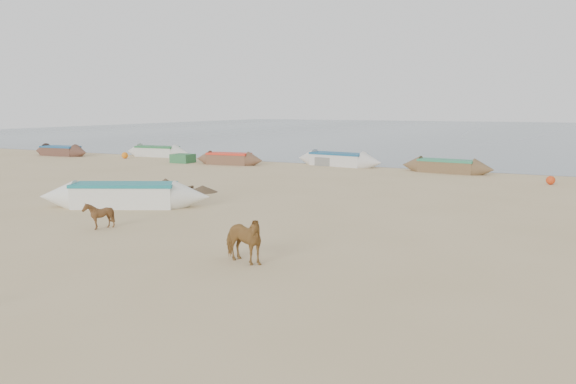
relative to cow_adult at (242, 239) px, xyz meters
name	(u,v)px	position (x,y,z in m)	size (l,w,h in m)	color
ground	(224,247)	(-1.32, 1.19, -0.60)	(140.00, 140.00, 0.00)	tan
sea	(510,131)	(-1.32, 83.19, -0.60)	(160.00, 160.00, 0.00)	slate
cow_adult	(242,239)	(0.00, 0.00, 0.00)	(0.65, 1.43, 1.21)	olive
calf_front	(99,215)	(-6.14, 1.33, -0.16)	(0.72, 0.81, 0.89)	#56351B
near_canoe	(124,195)	(-8.18, 4.72, -0.13)	(6.65, 1.28, 0.94)	white
debris_pile	(157,187)	(-9.53, 8.24, -0.34)	(3.95, 3.95, 0.53)	brown
waterline_canoes	(404,164)	(-1.74, 21.84, -0.18)	(59.32, 4.57, 0.96)	brown
beach_clutter	(469,170)	(2.18, 21.19, -0.31)	(42.90, 4.34, 0.64)	#306C3F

